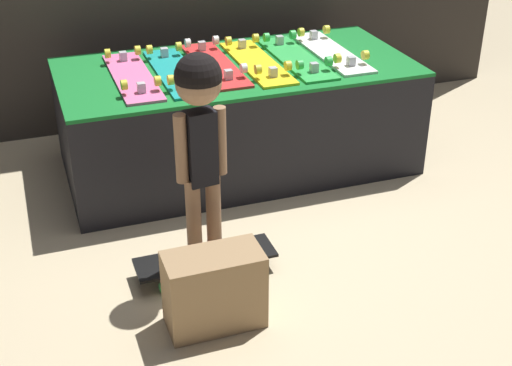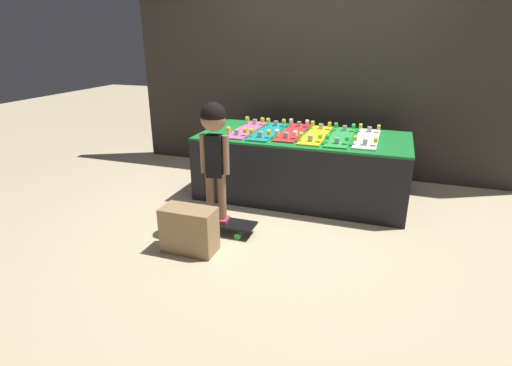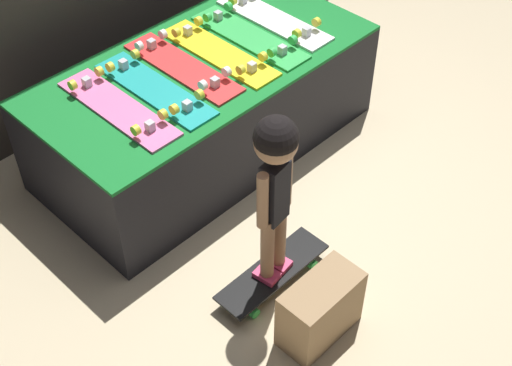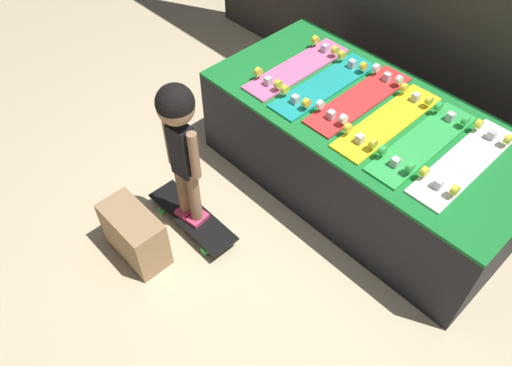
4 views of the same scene
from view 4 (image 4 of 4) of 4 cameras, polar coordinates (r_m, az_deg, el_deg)
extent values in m
plane|color=beige|center=(3.12, 4.74, -5.54)|extent=(16.00, 16.00, 0.00)
cube|color=black|center=(3.21, 12.16, 3.51)|extent=(1.99, 0.97, 0.60)
cube|color=#19752D|center=(3.01, 13.10, 7.77)|extent=(1.99, 0.97, 0.02)
cube|color=pink|center=(3.27, 4.72, 12.92)|extent=(0.20, 0.79, 0.01)
cube|color=#B7B7BC|center=(3.42, 7.86, 15.01)|extent=(0.04, 0.04, 0.05)
cylinder|color=yellow|center=(3.36, 9.03, 14.77)|extent=(0.03, 0.05, 0.05)
cylinder|color=yellow|center=(3.45, 6.81, 15.96)|extent=(0.03, 0.05, 0.05)
cube|color=#B7B7BC|center=(3.09, 1.38, 11.55)|extent=(0.04, 0.04, 0.05)
cylinder|color=yellow|center=(3.03, 2.54, 11.24)|extent=(0.03, 0.05, 0.05)
cylinder|color=yellow|center=(3.13, 0.26, 12.60)|extent=(0.03, 0.05, 0.05)
cube|color=teal|center=(3.14, 7.80, 11.00)|extent=(0.20, 0.79, 0.01)
cube|color=#B7B7BC|center=(3.30, 10.92, 13.22)|extent=(0.04, 0.04, 0.05)
cylinder|color=yellow|center=(3.25, 12.17, 12.92)|extent=(0.03, 0.05, 0.05)
cylinder|color=yellow|center=(3.33, 9.82, 14.23)|extent=(0.03, 0.05, 0.05)
cube|color=#B7B7BC|center=(2.96, 4.50, 9.49)|extent=(0.04, 0.04, 0.05)
cylinder|color=yellow|center=(2.90, 5.77, 9.11)|extent=(0.03, 0.05, 0.05)
cylinder|color=yellow|center=(2.99, 3.32, 10.62)|extent=(0.03, 0.05, 0.05)
cube|color=red|center=(3.07, 11.72, 9.31)|extent=(0.20, 0.79, 0.01)
cube|color=#B7B7BC|center=(3.23, 14.73, 11.63)|extent=(0.04, 0.04, 0.05)
cylinder|color=white|center=(3.18, 16.06, 11.28)|extent=(0.03, 0.05, 0.05)
cylinder|color=white|center=(3.25, 13.60, 12.69)|extent=(0.03, 0.05, 0.05)
cube|color=#B7B7BC|center=(2.88, 8.58, 7.69)|extent=(0.04, 0.04, 0.05)
cylinder|color=white|center=(2.82, 9.95, 7.25)|extent=(0.03, 0.05, 0.05)
cylinder|color=white|center=(2.90, 7.35, 8.88)|extent=(0.03, 0.05, 0.05)
cube|color=yellow|center=(2.95, 14.81, 6.79)|extent=(0.20, 0.79, 0.01)
cube|color=#B7B7BC|center=(3.11, 17.77, 9.30)|extent=(0.04, 0.04, 0.05)
cylinder|color=yellow|center=(3.07, 19.18, 8.89)|extent=(0.03, 0.05, 0.05)
cylinder|color=yellow|center=(3.13, 16.60, 10.43)|extent=(0.03, 0.05, 0.05)
cube|color=#B7B7BC|center=(2.75, 11.75, 4.94)|extent=(0.04, 0.04, 0.05)
cylinder|color=yellow|center=(2.70, 13.24, 4.42)|extent=(0.03, 0.05, 0.05)
cylinder|color=yellow|center=(2.77, 10.46, 6.22)|extent=(0.03, 0.05, 0.05)
cube|color=green|center=(2.87, 18.49, 4.37)|extent=(0.20, 0.79, 0.01)
cube|color=#B7B7BC|center=(3.04, 21.33, 7.06)|extent=(0.04, 0.04, 0.05)
cylinder|color=green|center=(3.00, 22.80, 6.60)|extent=(0.03, 0.05, 0.05)
cylinder|color=green|center=(3.05, 20.13, 8.23)|extent=(0.03, 0.05, 0.05)
cube|color=#B7B7BC|center=(2.67, 15.61, 2.30)|extent=(0.04, 0.04, 0.05)
cylinder|color=green|center=(2.62, 17.21, 1.71)|extent=(0.03, 0.05, 0.05)
cylinder|color=green|center=(2.68, 14.27, 3.64)|extent=(0.03, 0.05, 0.05)
cube|color=white|center=(2.83, 22.68, 2.15)|extent=(0.20, 0.79, 0.01)
cube|color=#B7B7BC|center=(3.00, 25.32, 4.98)|extent=(0.04, 0.04, 0.05)
cylinder|color=yellow|center=(2.97, 26.85, 4.48)|extent=(0.03, 0.05, 0.05)
cylinder|color=yellow|center=(3.01, 24.11, 6.19)|extent=(0.03, 0.05, 0.05)
cube|color=#B7B7BC|center=(2.62, 20.08, -0.12)|extent=(0.04, 0.04, 0.05)
cylinder|color=yellow|center=(2.59, 21.77, -0.75)|extent=(0.03, 0.05, 0.05)
cylinder|color=yellow|center=(2.63, 18.71, 1.26)|extent=(0.03, 0.05, 0.05)
cube|color=black|center=(3.10, -7.30, -3.80)|extent=(0.65, 0.19, 0.01)
cube|color=#B7B7BC|center=(3.01, -4.69, -6.52)|extent=(0.04, 0.04, 0.05)
cylinder|color=green|center=(3.06, -3.49, -5.96)|extent=(0.05, 0.03, 0.05)
cylinder|color=green|center=(3.01, -5.86, -7.67)|extent=(0.05, 0.03, 0.05)
cube|color=#B7B7BC|center=(3.24, -9.61, -1.98)|extent=(0.04, 0.04, 0.05)
cylinder|color=green|center=(3.29, -8.42, -1.52)|extent=(0.05, 0.03, 0.05)
cylinder|color=green|center=(3.24, -10.70, -3.02)|extent=(0.05, 0.03, 0.05)
cube|color=#E03D6B|center=(3.06, -6.69, -4.01)|extent=(0.10, 0.13, 0.03)
cylinder|color=#997051|center=(2.90, -7.05, -1.46)|extent=(0.07, 0.07, 0.39)
cube|color=#E03D6B|center=(3.10, -7.98, -3.10)|extent=(0.10, 0.13, 0.03)
cylinder|color=#997051|center=(2.95, -8.39, -0.55)|extent=(0.07, 0.07, 0.39)
cube|color=black|center=(2.68, -8.44, 3.71)|extent=(0.14, 0.10, 0.34)
cylinder|color=#997051|center=(2.62, -7.09, 3.09)|extent=(0.05, 0.05, 0.31)
cylinder|color=#997051|center=(2.72, -9.80, 4.75)|extent=(0.05, 0.05, 0.31)
sphere|color=#997051|center=(2.49, -9.18, 8.60)|extent=(0.19, 0.19, 0.19)
sphere|color=black|center=(2.47, -9.25, 9.03)|extent=(0.20, 0.20, 0.20)
cube|color=#A37F56|center=(2.96, -13.68, -5.75)|extent=(0.40, 0.21, 0.34)
camera|label=1|loc=(2.89, -74.29, 1.50)|focal=50.00mm
camera|label=2|loc=(1.97, -85.53, -40.96)|focal=28.00mm
camera|label=3|loc=(3.39, -67.53, 32.20)|focal=50.00mm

